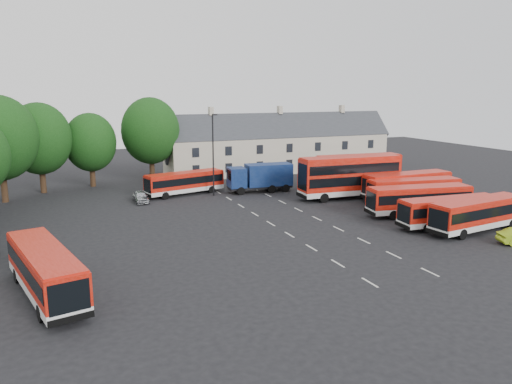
% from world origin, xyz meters
% --- Properties ---
extents(ground, '(140.00, 140.00, 0.00)m').
position_xyz_m(ground, '(0.00, 0.00, 0.00)').
color(ground, black).
rests_on(ground, ground).
extents(lane_markings, '(5.15, 33.80, 0.01)m').
position_xyz_m(lane_markings, '(2.50, 2.00, 0.01)').
color(lane_markings, beige).
rests_on(lane_markings, ground).
extents(treeline, '(29.92, 32.59, 12.01)m').
position_xyz_m(treeline, '(-20.74, 19.36, 6.68)').
color(treeline, black).
rests_on(treeline, ground).
extents(terrace_houses, '(35.70, 7.13, 10.06)m').
position_xyz_m(terrace_houses, '(14.00, 30.00, 3.86)').
color(terrace_houses, beige).
rests_on(terrace_houses, ground).
extents(bus_row_a, '(10.63, 3.65, 2.94)m').
position_xyz_m(bus_row_a, '(16.07, -7.47, 1.77)').
color(bus_row_a, silver).
rests_on(bus_row_a, ground).
extents(bus_row_b, '(10.03, 3.06, 2.79)m').
position_xyz_m(bus_row_b, '(14.70, -5.45, 1.68)').
color(bus_row_b, silver).
rests_on(bus_row_b, ground).
extents(bus_row_c, '(10.86, 4.06, 3.00)m').
position_xyz_m(bus_row_c, '(15.14, -0.78, 1.80)').
color(bus_row_c, silver).
rests_on(bus_row_c, ground).
extents(bus_row_d, '(10.53, 3.99, 2.91)m').
position_xyz_m(bus_row_d, '(17.79, 3.25, 1.75)').
color(bus_row_d, silver).
rests_on(bus_row_d, ground).
extents(bus_row_e, '(10.93, 2.60, 3.09)m').
position_xyz_m(bus_row_e, '(19.00, 5.87, 1.85)').
color(bus_row_e, silver).
rests_on(bus_row_e, ground).
extents(bus_dd_south, '(12.14, 3.47, 4.92)m').
position_xyz_m(bus_dd_south, '(13.11, 8.90, 2.80)').
color(bus_dd_south, silver).
rests_on(bus_dd_south, ground).
extents(bus_dd_north, '(11.06, 3.29, 4.47)m').
position_xyz_m(bus_dd_north, '(16.94, 12.70, 2.55)').
color(bus_dd_north, silver).
rests_on(bus_dd_north, ground).
extents(bus_west, '(4.74, 11.04, 3.04)m').
position_xyz_m(bus_west, '(-19.69, -8.23, 1.83)').
color(bus_west, silver).
rests_on(bus_west, ground).
extents(bus_north, '(9.98, 4.43, 2.75)m').
position_xyz_m(bus_north, '(-4.16, 18.14, 1.65)').
color(bus_north, silver).
rests_on(bus_north, ground).
extents(box_truck, '(8.11, 3.14, 3.47)m').
position_xyz_m(box_truck, '(5.02, 16.26, 1.95)').
color(box_truck, black).
rests_on(box_truck, ground).
extents(silver_car, '(1.55, 3.74, 1.27)m').
position_xyz_m(silver_car, '(-9.83, 16.06, 0.63)').
color(silver_car, '#B3B6BB').
rests_on(silver_car, ground).
extents(lamppost, '(0.67, 0.28, 9.73)m').
position_xyz_m(lamppost, '(-1.08, 16.31, 5.19)').
color(lamppost, black).
rests_on(lamppost, ground).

